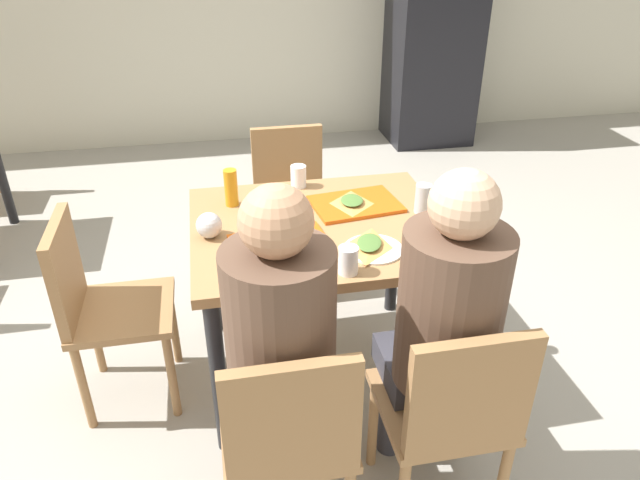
% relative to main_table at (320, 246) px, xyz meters
% --- Properties ---
extents(ground_plane, '(10.00, 10.00, 0.02)m').
position_rel_main_table_xyz_m(ground_plane, '(0.00, 0.00, -0.66)').
color(ground_plane, '#9E998E').
extents(main_table, '(1.03, 0.88, 0.75)m').
position_rel_main_table_xyz_m(main_table, '(0.00, 0.00, 0.00)').
color(main_table, '#9E7247').
rests_on(main_table, ground_plane).
extents(chair_near_left, '(0.40, 0.40, 0.85)m').
position_rel_main_table_xyz_m(chair_near_left, '(-0.26, -0.82, -0.15)').
color(chair_near_left, '#9E7247').
rests_on(chair_near_left, ground_plane).
extents(chair_near_right, '(0.40, 0.40, 0.85)m').
position_rel_main_table_xyz_m(chair_near_right, '(0.26, -0.82, -0.15)').
color(chair_near_right, '#9E7247').
rests_on(chair_near_right, ground_plane).
extents(chair_far_side, '(0.40, 0.40, 0.85)m').
position_rel_main_table_xyz_m(chair_far_side, '(0.00, 0.82, -0.15)').
color(chair_far_side, '#9E7247').
rests_on(chair_far_side, ground_plane).
extents(chair_left_end, '(0.40, 0.40, 0.85)m').
position_rel_main_table_xyz_m(chair_left_end, '(-0.90, 0.00, -0.15)').
color(chair_left_end, '#9E7247').
rests_on(chair_left_end, ground_plane).
extents(person_in_red, '(0.32, 0.42, 1.26)m').
position_rel_main_table_xyz_m(person_in_red, '(-0.26, -0.68, 0.10)').
color(person_in_red, '#383842').
rests_on(person_in_red, ground_plane).
extents(person_in_brown_jacket, '(0.32, 0.42, 1.26)m').
position_rel_main_table_xyz_m(person_in_brown_jacket, '(0.26, -0.68, 0.10)').
color(person_in_brown_jacket, '#383842').
rests_on(person_in_brown_jacket, ground_plane).
extents(tray_red_near, '(0.39, 0.30, 0.02)m').
position_rel_main_table_xyz_m(tray_red_near, '(-0.18, -0.15, 0.11)').
color(tray_red_near, '#D85914').
rests_on(tray_red_near, main_table).
extents(tray_red_far, '(0.39, 0.30, 0.02)m').
position_rel_main_table_xyz_m(tray_red_far, '(0.18, 0.13, 0.11)').
color(tray_red_far, '#D85914').
rests_on(tray_red_far, main_table).
extents(paper_plate_center, '(0.22, 0.22, 0.01)m').
position_rel_main_table_xyz_m(paper_plate_center, '(-0.15, 0.24, 0.11)').
color(paper_plate_center, white).
rests_on(paper_plate_center, main_table).
extents(paper_plate_near_edge, '(0.22, 0.22, 0.01)m').
position_rel_main_table_xyz_m(paper_plate_near_edge, '(0.15, -0.24, 0.11)').
color(paper_plate_near_edge, white).
rests_on(paper_plate_near_edge, main_table).
extents(pizza_slice_a, '(0.25, 0.25, 0.02)m').
position_rel_main_table_xyz_m(pizza_slice_a, '(-0.16, -0.13, 0.13)').
color(pizza_slice_a, '#C68C47').
rests_on(pizza_slice_a, tray_red_near).
extents(pizza_slice_b, '(0.17, 0.20, 0.02)m').
position_rel_main_table_xyz_m(pizza_slice_b, '(0.16, 0.12, 0.13)').
color(pizza_slice_b, '#C68C47').
rests_on(pizza_slice_b, tray_red_far).
extents(pizza_slice_c, '(0.21, 0.23, 0.02)m').
position_rel_main_table_xyz_m(pizza_slice_c, '(-0.14, 0.22, 0.12)').
color(pizza_slice_c, tan).
rests_on(pizza_slice_c, paper_plate_center).
extents(pizza_slice_d, '(0.19, 0.23, 0.02)m').
position_rel_main_table_xyz_m(pizza_slice_d, '(0.14, -0.22, 0.12)').
color(pizza_slice_d, '#C68C47').
rests_on(pizza_slice_d, paper_plate_near_edge).
extents(plastic_cup_a, '(0.07, 0.07, 0.10)m').
position_rel_main_table_xyz_m(plastic_cup_a, '(-0.03, 0.37, 0.15)').
color(plastic_cup_a, white).
rests_on(plastic_cup_a, main_table).
extents(plastic_cup_b, '(0.07, 0.07, 0.10)m').
position_rel_main_table_xyz_m(plastic_cup_b, '(0.03, -0.37, 0.15)').
color(plastic_cup_b, white).
rests_on(plastic_cup_b, main_table).
extents(soda_can, '(0.07, 0.07, 0.12)m').
position_rel_main_table_xyz_m(soda_can, '(0.44, 0.02, 0.16)').
color(soda_can, '#B7BCC6').
rests_on(soda_can, main_table).
extents(condiment_bottle, '(0.06, 0.06, 0.16)m').
position_rel_main_table_xyz_m(condiment_bottle, '(-0.33, 0.24, 0.18)').
color(condiment_bottle, orange).
rests_on(condiment_bottle, main_table).
extents(foil_bundle, '(0.10, 0.10, 0.10)m').
position_rel_main_table_xyz_m(foil_bundle, '(-0.44, -0.02, 0.15)').
color(foil_bundle, silver).
rests_on(foil_bundle, main_table).
extents(drink_fridge, '(0.70, 0.60, 1.90)m').
position_rel_main_table_xyz_m(drink_fridge, '(1.54, 2.85, 0.30)').
color(drink_fridge, black).
rests_on(drink_fridge, ground_plane).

